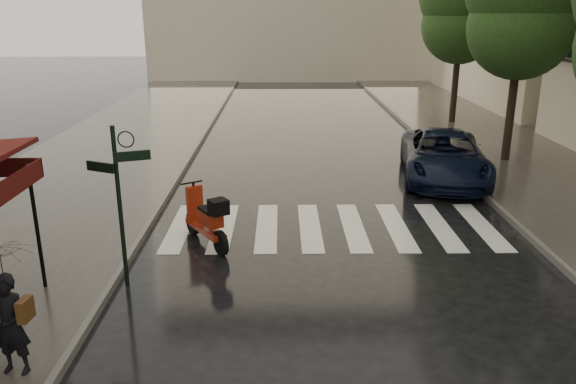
{
  "coord_description": "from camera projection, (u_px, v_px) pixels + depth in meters",
  "views": [
    {
      "loc": [
        1.75,
        -6.71,
        5.0
      ],
      "look_at": [
        1.89,
        4.44,
        1.4
      ],
      "focal_mm": 35.0,
      "sensor_mm": 36.0,
      "label": 1
    }
  ],
  "objects": [
    {
      "name": "ground",
      "position": [
        158.0,
        384.0,
        7.9
      ],
      "size": [
        120.0,
        120.0,
        0.0
      ],
      "primitive_type": "plane",
      "color": "black",
      "rests_on": "ground"
    },
    {
      "name": "sidewalk_near",
      "position": [
        99.0,
        162.0,
        19.24
      ],
      "size": [
        6.0,
        60.0,
        0.12
      ],
      "primitive_type": "cube",
      "color": "#38332D",
      "rests_on": "ground"
    },
    {
      "name": "sidewalk_far",
      "position": [
        526.0,
        161.0,
        19.42
      ],
      "size": [
        5.5,
        60.0,
        0.12
      ],
      "primitive_type": "cube",
      "color": "#38332D",
      "rests_on": "ground"
    },
    {
      "name": "curb_near",
      "position": [
        188.0,
        161.0,
        19.27
      ],
      "size": [
        0.12,
        60.0,
        0.16
      ],
      "primitive_type": "cube",
      "color": "#595651",
      "rests_on": "ground"
    },
    {
      "name": "curb_far",
      "position": [
        446.0,
        161.0,
        19.38
      ],
      "size": [
        0.12,
        60.0,
        0.16
      ],
      "primitive_type": "cube",
      "color": "#595651",
      "rests_on": "ground"
    },
    {
      "name": "crosswalk",
      "position": [
        332.0,
        227.0,
        13.64
      ],
      "size": [
        7.85,
        3.2,
        0.01
      ],
      "color": "silver",
      "rests_on": "ground"
    },
    {
      "name": "signpost",
      "position": [
        119.0,
        194.0,
        10.17
      ],
      "size": [
        1.17,
        0.29,
        3.1
      ],
      "color": "black",
      "rests_on": "ground"
    },
    {
      "name": "tree_far",
      "position": [
        463.0,
        0.0,
        24.42
      ],
      "size": [
        3.8,
        3.8,
        8.16
      ],
      "color": "black",
      "rests_on": "sidewalk_far"
    },
    {
      "name": "pedestrian_with_umbrella",
      "position": [
        2.0,
        271.0,
        7.5
      ],
      "size": [
        0.98,
        1.0,
        2.36
      ],
      "rotation": [
        0.0,
        0.0,
        -0.11
      ],
      "color": "black",
      "rests_on": "sidewalk_near"
    },
    {
      "name": "scooter",
      "position": [
        207.0,
        220.0,
        12.4
      ],
      "size": [
        1.2,
        1.72,
        1.3
      ],
      "rotation": [
        0.0,
        0.0,
        0.57
      ],
      "color": "black",
      "rests_on": "ground"
    },
    {
      "name": "parked_car",
      "position": [
        444.0,
        156.0,
        17.34
      ],
      "size": [
        3.27,
        5.61,
        1.47
      ],
      "primitive_type": "imported",
      "rotation": [
        0.0,
        0.0,
        -0.17
      ],
      "color": "black",
      "rests_on": "ground"
    }
  ]
}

